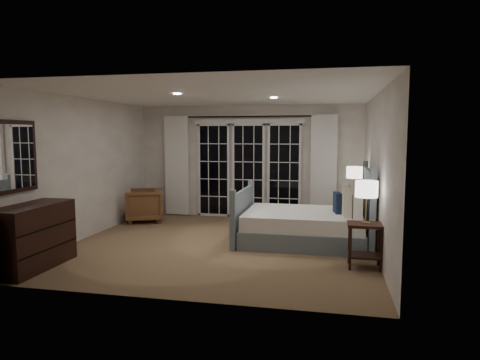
% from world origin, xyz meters
% --- Properties ---
extents(floor, '(5.00, 5.00, 0.00)m').
position_xyz_m(floor, '(0.00, 0.00, 0.00)').
color(floor, '#8C694B').
rests_on(floor, ground).
extents(ceiling, '(5.00, 5.00, 0.00)m').
position_xyz_m(ceiling, '(0.00, 0.00, 2.50)').
color(ceiling, white).
rests_on(ceiling, wall_back).
extents(wall_left, '(0.02, 5.00, 2.50)m').
position_xyz_m(wall_left, '(-2.50, 0.00, 1.25)').
color(wall_left, white).
rests_on(wall_left, floor).
extents(wall_right, '(0.02, 5.00, 2.50)m').
position_xyz_m(wall_right, '(2.50, 0.00, 1.25)').
color(wall_right, white).
rests_on(wall_right, floor).
extents(wall_back, '(5.00, 0.02, 2.50)m').
position_xyz_m(wall_back, '(0.00, 2.50, 1.25)').
color(wall_back, white).
rests_on(wall_back, floor).
extents(wall_front, '(5.00, 0.02, 2.50)m').
position_xyz_m(wall_front, '(0.00, -2.50, 1.25)').
color(wall_front, white).
rests_on(wall_front, floor).
extents(french_doors, '(2.50, 0.04, 2.20)m').
position_xyz_m(french_doors, '(0.00, 2.46, 1.09)').
color(french_doors, black).
rests_on(french_doors, wall_back).
extents(curtain_rod, '(3.50, 0.03, 0.03)m').
position_xyz_m(curtain_rod, '(0.00, 2.40, 2.25)').
color(curtain_rod, black).
rests_on(curtain_rod, wall_back).
extents(curtain_left, '(0.55, 0.10, 2.25)m').
position_xyz_m(curtain_left, '(-1.65, 2.38, 1.15)').
color(curtain_left, white).
rests_on(curtain_left, curtain_rod).
extents(curtain_right, '(0.55, 0.10, 2.25)m').
position_xyz_m(curtain_right, '(1.65, 2.38, 1.15)').
color(curtain_right, white).
rests_on(curtain_right, curtain_rod).
extents(downlight_a, '(0.12, 0.12, 0.01)m').
position_xyz_m(downlight_a, '(0.80, 0.60, 2.49)').
color(downlight_a, white).
rests_on(downlight_a, ceiling).
extents(downlight_b, '(0.12, 0.12, 0.01)m').
position_xyz_m(downlight_b, '(-0.60, -0.40, 2.49)').
color(downlight_b, white).
rests_on(downlight_b, ceiling).
extents(bed, '(2.19, 1.57, 1.28)m').
position_xyz_m(bed, '(1.42, 0.43, 0.32)').
color(bed, slate).
rests_on(bed, floor).
extents(nightstand_left, '(0.48, 0.39, 0.63)m').
position_xyz_m(nightstand_left, '(2.28, -0.84, 0.41)').
color(nightstand_left, black).
rests_on(nightstand_left, floor).
extents(nightstand_right, '(0.50, 0.40, 0.65)m').
position_xyz_m(nightstand_right, '(2.25, 1.60, 0.43)').
color(nightstand_right, black).
rests_on(nightstand_right, floor).
extents(lamp_left, '(0.31, 0.31, 0.59)m').
position_xyz_m(lamp_left, '(2.28, -0.84, 1.10)').
color(lamp_left, '#AD8F45').
rests_on(lamp_left, nightstand_left).
extents(lamp_right, '(0.31, 0.31, 0.59)m').
position_xyz_m(lamp_right, '(2.25, 1.60, 1.12)').
color(lamp_right, '#AD8F45').
rests_on(lamp_right, nightstand_right).
extents(armchair, '(1.00, 0.99, 0.70)m').
position_xyz_m(armchair, '(-2.10, 1.55, 0.35)').
color(armchair, brown).
rests_on(armchair, floor).
extents(dresser, '(0.54, 1.26, 0.89)m').
position_xyz_m(dresser, '(-2.23, -1.80, 0.45)').
color(dresser, black).
rests_on(dresser, floor).
extents(mirror, '(0.05, 0.85, 1.00)m').
position_xyz_m(mirror, '(-2.47, -1.80, 1.55)').
color(mirror, black).
rests_on(mirror, wall_left).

